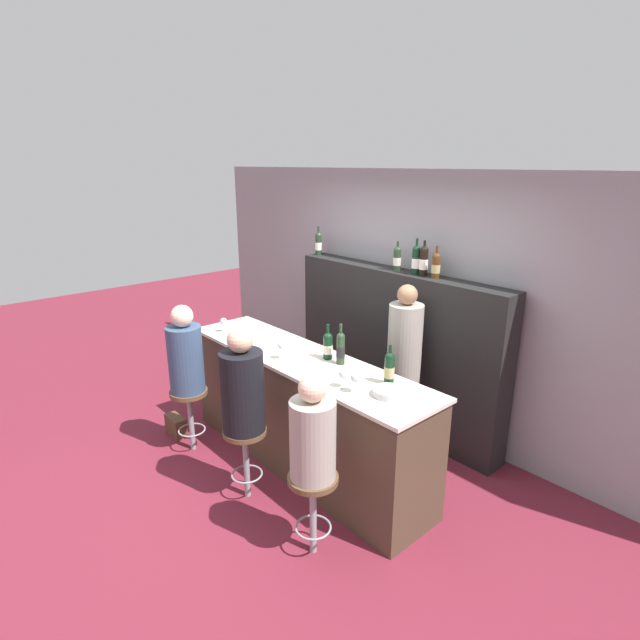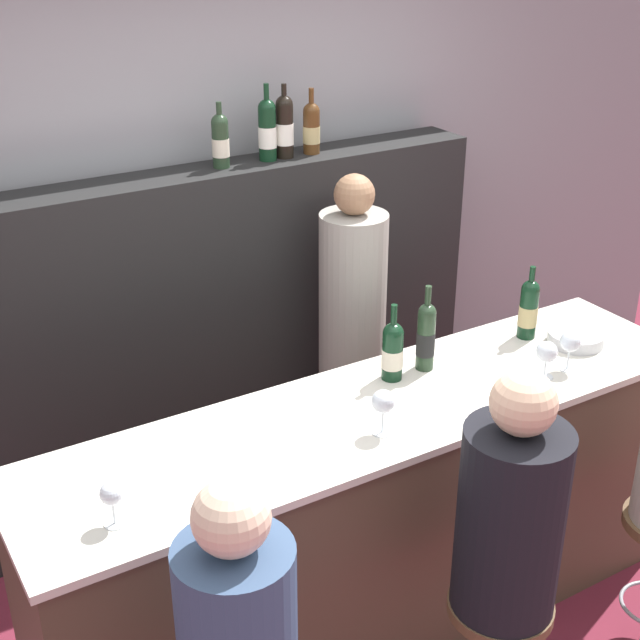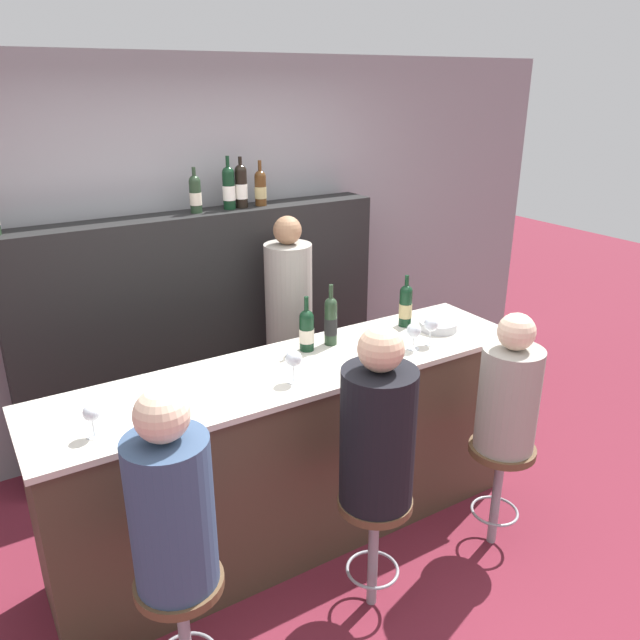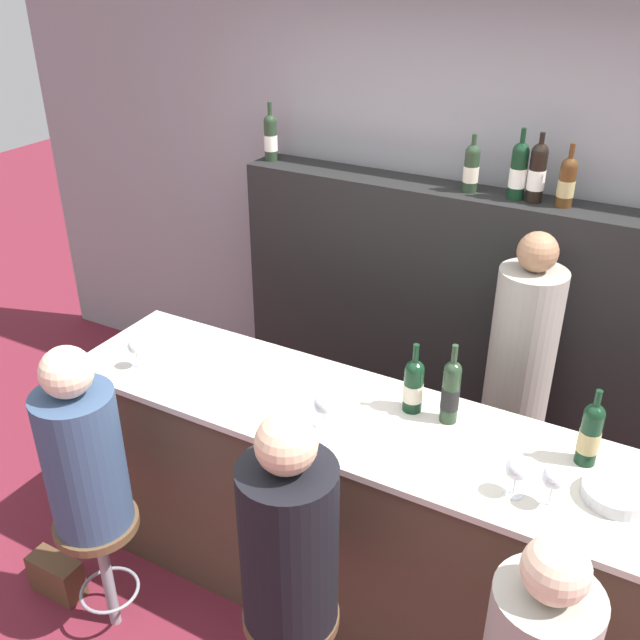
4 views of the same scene
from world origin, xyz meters
TOP-DOWN VIEW (x-y plane):
  - wall_back at (0.00, 1.75)m, footprint 6.40×0.05m
  - bar_counter at (0.00, 0.30)m, footprint 2.68×0.65m
  - back_bar_cabinet at (0.00, 1.53)m, footprint 2.50×0.28m
  - wine_bottle_counter_0 at (0.16, 0.45)m, footprint 0.08×0.08m
  - wine_bottle_counter_1 at (0.32, 0.45)m, footprint 0.07×0.07m
  - wine_bottle_counter_2 at (0.85, 0.45)m, footprint 0.08×0.08m
  - wine_bottle_backbar_0 at (-1.18, 1.53)m, footprint 0.07×0.07m
  - wine_bottle_backbar_1 at (-0.01, 1.53)m, footprint 0.08×0.08m
  - wine_bottle_backbar_2 at (0.22, 1.53)m, footprint 0.08×0.08m
  - wine_bottle_backbar_3 at (0.30, 1.53)m, footprint 0.08×0.08m
  - wine_bottle_backbar_4 at (0.44, 1.53)m, footprint 0.08×0.08m
  - wine_glass_0 at (-1.04, 0.16)m, footprint 0.07×0.07m
  - wine_glass_1 at (-0.09, 0.16)m, footprint 0.08×0.08m
  - wine_glass_2 at (0.67, 0.16)m, footprint 0.08×0.08m
  - wine_glass_3 at (0.79, 0.16)m, footprint 0.08×0.08m
  - metal_bowl at (0.98, 0.30)m, footprint 0.23×0.23m
  - bar_stool_left at (-0.89, -0.35)m, footprint 0.35×0.35m
  - guest_seated_left at (-0.89, -0.35)m, footprint 0.32×0.32m
  - bar_stool_middle at (0.05, -0.35)m, footprint 0.35×0.35m
  - guest_seated_middle at (0.05, -0.35)m, footprint 0.34×0.34m
  - bartender at (0.44, 1.15)m, footprint 0.31×0.31m
  - handbag at (-1.25, -0.35)m, footprint 0.26×0.12m

SIDE VIEW (x-z plane):
  - handbag at x=-1.25m, z-range 0.00..0.20m
  - bar_stool_left at x=-0.89m, z-range 0.17..0.79m
  - bar_stool_middle at x=0.05m, z-range 0.17..0.79m
  - bar_counter at x=0.00m, z-range 0.00..1.05m
  - bartender at x=0.44m, z-range -0.06..1.58m
  - back_bar_cabinet at x=0.00m, z-range 0.00..1.64m
  - guest_seated_left at x=-0.89m, z-range 0.57..1.39m
  - guest_seated_middle at x=0.05m, z-range 0.56..1.42m
  - metal_bowl at x=0.98m, z-range 1.05..1.10m
  - wine_glass_0 at x=-1.04m, z-range 1.08..1.22m
  - wine_glass_2 at x=0.67m, z-range 1.08..1.23m
  - wine_glass_3 at x=0.79m, z-range 1.08..1.25m
  - wine_glass_1 at x=-0.09m, z-range 1.08..1.25m
  - wine_bottle_counter_0 at x=0.16m, z-range 1.01..1.32m
  - wine_bottle_counter_2 at x=0.85m, z-range 1.02..1.34m
  - wine_bottle_counter_1 at x=0.32m, z-range 1.01..1.36m
  - wall_back at x=0.00m, z-range 0.00..2.60m
  - wine_bottle_backbar_4 at x=0.44m, z-range 1.61..1.91m
  - wine_bottle_backbar_1 at x=-0.01m, z-range 1.62..1.90m
  - wine_bottle_backbar_0 at x=-1.18m, z-range 1.61..1.93m
  - wine_bottle_backbar_2 at x=0.22m, z-range 1.61..1.95m
  - wine_bottle_backbar_3 at x=0.30m, z-range 1.62..1.95m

